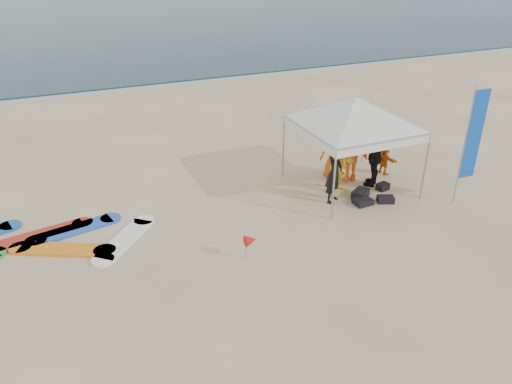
{
  "coord_description": "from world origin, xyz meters",
  "views": [
    {
      "loc": [
        -4.43,
        -7.31,
        6.68
      ],
      "look_at": [
        -0.16,
        2.6,
        1.2
      ],
      "focal_mm": 35.0,
      "sensor_mm": 36.0,
      "label": 1
    }
  ],
  "objects": [
    {
      "name": "person_yellow",
      "position": [
        3.06,
        3.86,
        0.83
      ],
      "size": [
        0.87,
        0.72,
        1.66
      ],
      "primitive_type": "imported",
      "rotation": [
        0.0,
        0.0,
        0.12
      ],
      "color": "yellow",
      "rests_on": "ground"
    },
    {
      "name": "person_orange_a",
      "position": [
        3.72,
        4.39,
        0.95
      ],
      "size": [
        1.27,
        0.79,
        1.89
      ],
      "primitive_type": "imported",
      "rotation": [
        0.0,
        0.0,
        3.07
      ],
      "color": "orange",
      "rests_on": "ground"
    },
    {
      "name": "surfboard_spread",
      "position": [
        -5.3,
        4.25,
        0.04
      ],
      "size": [
        5.67,
        3.02,
        0.07
      ],
      "color": "white",
      "rests_on": "ground"
    },
    {
      "name": "person_black_a",
      "position": [
        2.55,
        3.4,
        0.88
      ],
      "size": [
        0.76,
        0.74,
        1.76
      ],
      "primitive_type": "imported",
      "rotation": [
        0.0,
        0.0,
        0.73
      ],
      "color": "black",
      "rests_on": "ground"
    },
    {
      "name": "ocean",
      "position": [
        0.0,
        60.0,
        0.04
      ],
      "size": [
        160.0,
        84.0,
        0.08
      ],
      "primitive_type": "cube",
      "color": "#0C2633",
      "rests_on": "ground"
    },
    {
      "name": "person_seated",
      "position": [
        5.02,
        4.38,
        0.48
      ],
      "size": [
        0.42,
        0.92,
        0.96
      ],
      "primitive_type": "imported",
      "rotation": [
        0.0,
        0.0,
        1.73
      ],
      "color": "#C65F11",
      "rests_on": "ground"
    },
    {
      "name": "feather_flag",
      "position": [
        5.89,
        1.94,
        1.96
      ],
      "size": [
        0.56,
        0.04,
        3.34
      ],
      "color": "#A5A5A8",
      "rests_on": "ground"
    },
    {
      "name": "person_orange_b",
      "position": [
        3.44,
        4.81,
        0.95
      ],
      "size": [
        0.96,
        0.65,
        1.91
      ],
      "primitive_type": "imported",
      "rotation": [
        0.0,
        0.0,
        3.19
      ],
      "color": "#E15514",
      "rests_on": "ground"
    },
    {
      "name": "marker_pennant",
      "position": [
        -0.69,
        1.66,
        0.49
      ],
      "size": [
        0.28,
        0.28,
        0.64
      ],
      "color": "#A5A5A8",
      "rests_on": "ground"
    },
    {
      "name": "canopy_tent",
      "position": [
        3.48,
        4.0,
        2.76
      ],
      "size": [
        4.2,
        4.2,
        3.17
      ],
      "color": "#A5A5A8",
      "rests_on": "ground"
    },
    {
      "name": "gear_pile",
      "position": [
        3.61,
        3.08,
        0.1
      ],
      "size": [
        1.53,
        1.09,
        0.22
      ],
      "color": "black",
      "rests_on": "ground"
    },
    {
      "name": "ground",
      "position": [
        0.0,
        0.0,
        0.0
      ],
      "size": [
        120.0,
        120.0,
        0.0
      ],
      "primitive_type": "plane",
      "color": "beige",
      "rests_on": "ground"
    },
    {
      "name": "person_black_b",
      "position": [
        4.22,
        3.84,
        0.94
      ],
      "size": [
        1.13,
        1.08,
        1.88
      ],
      "primitive_type": "imported",
      "rotation": [
        0.0,
        0.0,
        3.87
      ],
      "color": "black",
      "rests_on": "ground"
    },
    {
      "name": "shoreline_foam",
      "position": [
        0.0,
        18.2,
        0.0
      ],
      "size": [
        160.0,
        1.2,
        0.01
      ],
      "primitive_type": "cube",
      "color": "silver",
      "rests_on": "ground"
    }
  ]
}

